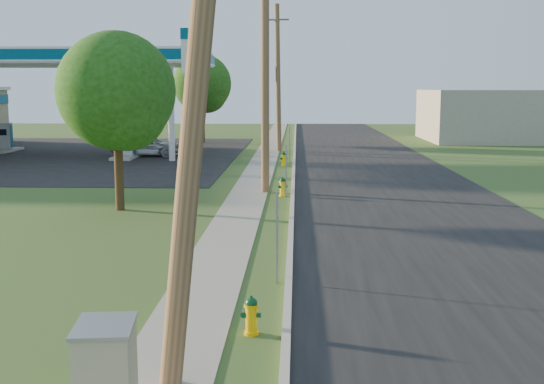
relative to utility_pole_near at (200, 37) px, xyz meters
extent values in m
plane|color=#3C5320|center=(0.60, 1.00, -4.80)|extent=(140.00, 140.00, 0.00)
cube|color=black|center=(5.10, 11.00, -4.79)|extent=(8.00, 120.00, 0.02)
cube|color=#A19F93|center=(1.10, 11.00, -4.73)|extent=(0.15, 120.00, 0.15)
cube|color=gray|center=(-0.65, 11.00, -4.79)|extent=(1.50, 120.00, 0.03)
cube|color=black|center=(-15.40, 33.00, -4.79)|extent=(26.00, 28.00, 0.02)
cylinder|color=brown|center=(0.00, 0.00, -0.05)|extent=(1.31, 0.32, 9.48)
cylinder|color=brown|center=(0.00, 18.00, 0.10)|extent=(0.32, 0.32, 9.80)
cylinder|color=brown|center=(0.00, 36.00, -0.05)|extent=(0.49, 0.32, 9.50)
cube|color=brown|center=(0.00, 36.00, 3.70)|extent=(1.40, 0.10, 0.12)
cube|color=gray|center=(0.85, 5.20, -3.80)|extent=(0.05, 0.04, 2.00)
cube|color=gray|center=(0.85, 17.00, -3.80)|extent=(0.05, 0.04, 2.00)
cube|color=gray|center=(0.85, 29.20, -3.80)|extent=(0.05, 0.04, 2.00)
cylinder|color=silver|center=(-5.90, 29.70, -2.05)|extent=(0.36, 0.36, 5.50)
cylinder|color=silver|center=(-5.90, 36.30, -2.05)|extent=(0.36, 0.36, 5.50)
cube|color=silver|center=(-13.40, 33.00, 1.15)|extent=(18.00, 9.00, 0.90)
cube|color=#004968|center=(-13.40, 33.00, 1.15)|extent=(18.15, 9.15, 0.63)
cube|color=silver|center=(-13.40, 33.00, 0.83)|extent=(18.18, 9.18, 0.10)
cube|color=#A19F93|center=(-8.90, 31.00, -4.71)|extent=(1.20, 3.20, 0.18)
cube|color=#9EA0A3|center=(-8.90, 31.00, -3.75)|extent=(0.90, 0.50, 1.70)
cube|color=#004968|center=(-8.90, 31.00, -3.75)|extent=(0.94, 0.40, 1.50)
cube|color=black|center=(-8.90, 30.73, -3.50)|extent=(0.50, 0.02, 0.40)
cube|color=#A19F93|center=(-17.90, 35.00, -4.71)|extent=(1.20, 3.20, 0.18)
cube|color=#9EA0A3|center=(-17.90, 35.00, -3.75)|extent=(0.90, 0.50, 1.70)
cube|color=#004968|center=(-17.90, 35.00, -3.75)|extent=(0.94, 0.40, 1.50)
cube|color=black|center=(-17.90, 34.73, -3.50)|extent=(0.50, 0.02, 0.40)
cube|color=#A19F93|center=(-8.90, 35.00, -4.71)|extent=(1.20, 3.20, 0.18)
cube|color=#9EA0A3|center=(-8.90, 35.00, -3.75)|extent=(0.90, 0.50, 1.70)
cube|color=#004968|center=(-8.90, 35.00, -3.75)|extent=(0.94, 0.40, 1.50)
cube|color=black|center=(-8.90, 34.73, -3.50)|extent=(0.50, 0.02, 0.40)
cylinder|color=gray|center=(-3.90, 23.50, -2.30)|extent=(0.24, 0.24, 5.00)
cube|color=silver|center=(-3.90, 23.50, 1.00)|extent=(0.30, 2.00, 2.00)
cube|color=#004968|center=(-3.90, 23.50, 1.80)|extent=(0.34, 2.04, 0.50)
cube|color=gray|center=(18.60, 46.00, -2.80)|extent=(14.00, 10.00, 4.00)
cylinder|color=#362614|center=(-4.81, 13.91, -3.24)|extent=(0.30, 0.30, 3.12)
sphere|color=#17460B|center=(-4.81, 13.91, -0.75)|extent=(3.99, 3.99, 3.99)
sphere|color=#17460B|center=(-4.41, 13.61, -1.37)|extent=(2.74, 2.74, 2.74)
cylinder|color=#362614|center=(-5.92, 42.83, -3.08)|extent=(0.30, 0.30, 3.45)
sphere|color=#17460B|center=(-5.92, 42.83, -0.32)|extent=(4.41, 4.41, 4.41)
sphere|color=#17460B|center=(-5.52, 42.53, -1.01)|extent=(3.03, 3.03, 3.03)
cylinder|color=#EEB004|center=(0.50, 2.10, -4.78)|extent=(0.26, 0.26, 0.05)
cylinder|color=#EEB004|center=(0.50, 2.10, -4.53)|extent=(0.20, 0.20, 0.55)
cylinder|color=#EEB004|center=(0.50, 2.10, -4.29)|extent=(0.26, 0.26, 0.04)
sphere|color=#0A3D1B|center=(0.50, 2.10, -4.26)|extent=(0.21, 0.21, 0.21)
cylinder|color=#0A3D1B|center=(0.50, 2.10, -4.15)|extent=(0.05, 0.05, 0.05)
cylinder|color=#0A3D1B|center=(0.48, 1.98, -4.46)|extent=(0.12, 0.12, 0.10)
cylinder|color=#0A3D1B|center=(0.38, 2.12, -4.46)|extent=(0.10, 0.09, 0.08)
cylinder|color=#0A3D1B|center=(0.63, 2.09, -4.46)|extent=(0.10, 0.09, 0.08)
cylinder|color=yellow|center=(0.72, 17.04, -4.77)|extent=(0.28, 0.28, 0.06)
cylinder|color=yellow|center=(0.72, 17.04, -4.50)|extent=(0.22, 0.22, 0.61)
cylinder|color=yellow|center=(0.72, 17.04, -4.24)|extent=(0.28, 0.28, 0.04)
sphere|color=#083C16|center=(0.72, 17.04, -4.20)|extent=(0.23, 0.23, 0.23)
cylinder|color=#083C16|center=(0.72, 17.04, -4.07)|extent=(0.05, 0.05, 0.06)
cylinder|color=#083C16|center=(0.76, 16.91, -4.42)|extent=(0.15, 0.15, 0.11)
cylinder|color=#083C16|center=(0.58, 17.00, -4.42)|extent=(0.13, 0.12, 0.09)
cylinder|color=#083C16|center=(0.85, 17.09, -4.42)|extent=(0.13, 0.12, 0.09)
cylinder|color=#FFE200|center=(0.55, 27.47, -4.77)|extent=(0.29, 0.29, 0.06)
cylinder|color=#FFE200|center=(0.55, 27.47, -4.50)|extent=(0.23, 0.23, 0.62)
cylinder|color=#FFE200|center=(0.55, 27.47, -4.23)|extent=(0.29, 0.29, 0.04)
sphere|color=#053C13|center=(0.55, 27.47, -4.19)|extent=(0.24, 0.24, 0.24)
cylinder|color=#053C13|center=(0.55, 27.47, -4.06)|extent=(0.05, 0.05, 0.06)
cylinder|color=#053C13|center=(0.60, 27.34, -4.41)|extent=(0.15, 0.16, 0.11)
cylinder|color=#053C13|center=(0.42, 27.42, -4.41)|extent=(0.13, 0.12, 0.09)
cylinder|color=#053C13|center=(0.69, 27.53, -4.41)|extent=(0.13, 0.12, 0.09)
cube|color=gray|center=(-0.92, -1.62, -3.33)|extent=(0.76, 0.95, 0.04)
imported|color=#A8ABB0|center=(-7.95, 32.30, -4.08)|extent=(4.26, 1.79, 1.44)
camera|label=1|loc=(1.26, -8.96, -0.65)|focal=45.00mm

